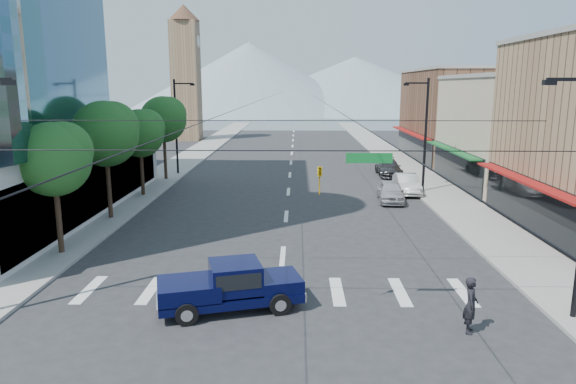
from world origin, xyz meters
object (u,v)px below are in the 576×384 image
parked_car_mid (407,184)px  pickup_truck (230,285)px  parked_car_near (391,191)px  parked_car_far (389,168)px  pedestrian (471,305)px

parked_car_mid → pickup_truck: bearing=-115.8°
parked_car_near → parked_car_far: (1.80, 11.26, -0.00)m
pedestrian → parked_car_near: bearing=13.7°
parked_car_near → parked_car_mid: (1.80, 2.95, 0.01)m
pickup_truck → parked_car_near: (9.43, 18.86, -0.21)m
parked_car_near → parked_car_far: 11.40m
pickup_truck → pedestrian: (8.54, -1.69, 0.03)m
parked_car_mid → pedestrian: bearing=-95.1°
parked_car_mid → parked_car_far: 8.30m
pedestrian → parked_car_mid: 23.65m
pickup_truck → pedestrian: bearing=-26.8°
pickup_truck → parked_car_near: size_ratio=1.30×
pickup_truck → pedestrian: size_ratio=2.89×
pickup_truck → parked_car_far: bearing=53.9°
pickup_truck → parked_car_near: bearing=47.8°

